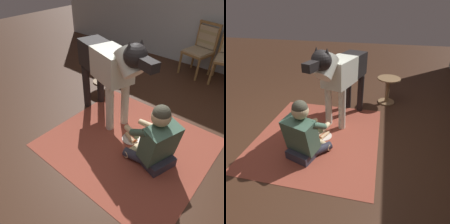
% 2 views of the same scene
% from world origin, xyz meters
% --- Properties ---
extents(ground_plane, '(15.40, 15.40, 0.00)m').
position_xyz_m(ground_plane, '(0.00, 0.00, 0.00)').
color(ground_plane, '#412618').
extents(area_rug, '(1.96, 1.80, 0.01)m').
position_xyz_m(area_rug, '(-0.16, 0.07, 0.00)').
color(area_rug, '#974230').
rests_on(area_rug, ground).
extents(person_sitting_on_floor, '(0.70, 0.59, 0.81)m').
position_xyz_m(person_sitting_on_floor, '(0.25, 0.02, 0.33)').
color(person_sitting_on_floor, '#353544').
rests_on(person_sitting_on_floor, ground).
extents(large_dog, '(1.58, 0.65, 1.32)m').
position_xyz_m(large_dog, '(-0.70, 0.32, 0.84)').
color(large_dog, silver).
rests_on(large_dog, ground).
extents(hot_dog_on_plate, '(0.25, 0.25, 0.06)m').
position_xyz_m(hot_dog_on_plate, '(-0.18, 0.16, 0.03)').
color(hot_dog_on_plate, silver).
rests_on(hot_dog_on_plate, ground).
extents(round_side_table, '(0.43, 0.43, 0.52)m').
position_xyz_m(round_side_table, '(-1.56, 1.07, 0.31)').
color(round_side_table, olive).
rests_on(round_side_table, ground).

